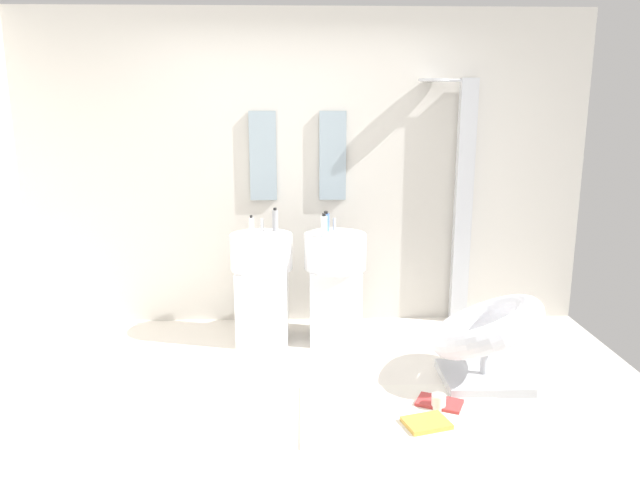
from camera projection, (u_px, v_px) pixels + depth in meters
The scene contains 16 objects.
ground_plane at pixel (299, 412), 3.75m from camera, with size 4.80×3.60×0.04m, color silver.
rear_partition at pixel (298, 171), 5.06m from camera, with size 4.80×0.10×2.60m, color beige.
pedestal_sink_left at pixel (262, 283), 4.74m from camera, with size 0.48×0.48×0.96m.
pedestal_sink_right at pixel (335, 283), 4.76m from camera, with size 0.48×0.48×0.96m.
vanity_mirror_left at pixel (263, 156), 4.96m from camera, with size 0.22×0.03×0.73m, color #8C9EA8.
vanity_mirror_right at pixel (333, 156), 4.98m from camera, with size 0.22×0.03×0.73m, color #8C9EA8.
shower_column at pixel (462, 198), 5.03m from camera, with size 0.49×0.24×2.05m.
lounge_chair at pixel (486, 333), 4.04m from camera, with size 1.03×1.03×0.65m.
area_rug at pixel (403, 414), 3.68m from camera, with size 1.26×0.75×0.01m, color white.
magazine_ochre at pixel (426, 423), 3.53m from camera, with size 0.25×0.19×0.03m, color gold.
magazine_red at pixel (439, 403), 3.78m from camera, with size 0.28×0.17×0.02m, color #B73838.
coffee_mug at pixel (439, 402), 3.72m from camera, with size 0.09×0.09×0.09m, color white.
soap_bottle_grey at pixel (275, 220), 4.76m from camera, with size 0.05×0.05×0.19m.
soap_bottle_clear at pixel (324, 226), 4.55m from camera, with size 0.05×0.05×0.18m.
soap_bottle_white at pixel (251, 224), 4.78m from camera, with size 0.04×0.04×0.12m.
soap_bottle_blue at pixel (326, 222), 4.76m from camera, with size 0.06×0.06×0.16m.
Camera 1 is at (0.02, -3.42, 1.85)m, focal length 33.89 mm.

